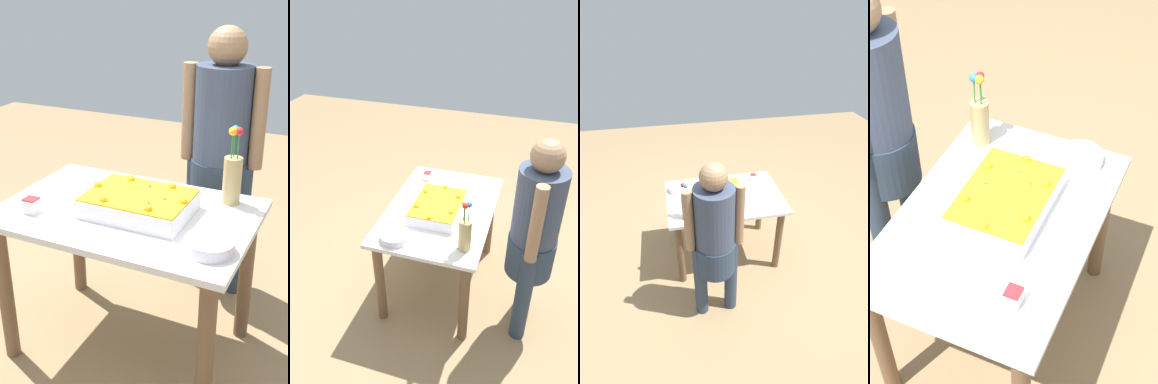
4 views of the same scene
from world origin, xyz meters
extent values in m
plane|color=#8F724F|center=(0.00, 0.00, 0.00)|extent=(8.00, 8.00, 0.00)
cube|color=silver|center=(0.00, 0.00, 0.74)|extent=(1.12, 0.77, 0.03)
cylinder|color=brown|center=(-0.48, -0.31, 0.36)|extent=(0.07, 0.07, 0.72)
cylinder|color=brown|center=(0.48, -0.31, 0.36)|extent=(0.07, 0.07, 0.72)
cylinder|color=brown|center=(-0.48, 0.31, 0.36)|extent=(0.07, 0.07, 0.72)
cylinder|color=brown|center=(0.48, 0.31, 0.36)|extent=(0.07, 0.07, 0.72)
cube|color=white|center=(0.06, -0.01, 0.79)|extent=(0.45, 0.34, 0.08)
cube|color=yellow|center=(0.06, -0.01, 0.84)|extent=(0.44, 0.33, 0.01)
sphere|color=yellow|center=(0.26, -0.01, 0.85)|extent=(0.04, 0.04, 0.04)
sphere|color=yellow|center=(0.16, 0.12, 0.85)|extent=(0.04, 0.04, 0.04)
sphere|color=yellow|center=(-0.04, 0.12, 0.85)|extent=(0.04, 0.04, 0.04)
sphere|color=yellow|center=(-0.15, -0.01, 0.85)|extent=(0.04, 0.04, 0.04)
sphere|color=yellow|center=(-0.04, -0.13, 0.85)|extent=(0.04, 0.04, 0.04)
sphere|color=yellow|center=(0.16, -0.13, 0.85)|extent=(0.04, 0.04, 0.04)
cone|color=#2D8438|center=(0.07, 0.09, 0.84)|extent=(0.02, 0.02, 0.02)
cone|color=#2D8438|center=(0.14, -0.08, 0.84)|extent=(0.02, 0.02, 0.02)
cone|color=#2D8438|center=(0.07, 0.09, 0.84)|extent=(0.02, 0.02, 0.02)
cone|color=#2D8438|center=(0.18, -0.01, 0.84)|extent=(0.02, 0.02, 0.02)
cylinder|color=white|center=(-0.35, -0.22, 0.75)|extent=(0.18, 0.18, 0.01)
cube|color=white|center=(-0.35, -0.22, 0.79)|extent=(0.06, 0.06, 0.06)
cube|color=red|center=(-0.35, -0.22, 0.83)|extent=(0.06, 0.06, 0.01)
cube|color=silver|center=(-0.37, 0.12, 0.75)|extent=(0.04, 0.22, 0.00)
cylinder|color=tan|center=(0.39, 0.27, 0.86)|extent=(0.08, 0.08, 0.22)
cylinder|color=#2D8438|center=(0.41, 0.27, 1.03)|extent=(0.01, 0.01, 0.12)
sphere|color=red|center=(0.41, 0.27, 1.09)|extent=(0.04, 0.04, 0.04)
cylinder|color=#2D8438|center=(0.38, 0.29, 1.03)|extent=(0.01, 0.01, 0.12)
sphere|color=#3079CB|center=(0.38, 0.29, 1.09)|extent=(0.04, 0.04, 0.04)
cylinder|color=#2D8438|center=(0.38, 0.26, 1.03)|extent=(0.01, 0.01, 0.12)
sphere|color=#F8AC1E|center=(0.38, 0.26, 1.09)|extent=(0.04, 0.04, 0.04)
cylinder|color=silver|center=(0.44, -0.19, 0.78)|extent=(0.19, 0.19, 0.05)
cylinder|color=#2A394C|center=(0.08, 0.68, 0.39)|extent=(0.11, 0.11, 0.78)
cylinder|color=#2A394C|center=(0.34, 0.68, 0.39)|extent=(0.11, 0.11, 0.78)
cylinder|color=#2A394C|center=(0.21, 0.68, 0.66)|extent=(0.32, 0.31, 0.28)
cylinder|color=#384259|center=(0.21, 0.68, 1.04)|extent=(0.30, 0.30, 0.52)
sphere|color=#956E4F|center=(0.21, 0.68, 1.39)|extent=(0.20, 0.20, 0.20)
cylinder|color=#956E4F|center=(0.02, 0.68, 1.04)|extent=(0.08, 0.08, 0.52)
cylinder|color=#956E4F|center=(0.40, 0.68, 1.04)|extent=(0.08, 0.08, 0.52)
camera|label=1|loc=(0.89, -1.71, 1.68)|focal=45.00mm
camera|label=2|loc=(2.20, 0.63, 2.35)|focal=35.00mm
camera|label=3|loc=(0.48, 2.37, 2.41)|focal=28.00mm
camera|label=4|loc=(-1.43, -0.70, 2.45)|focal=55.00mm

